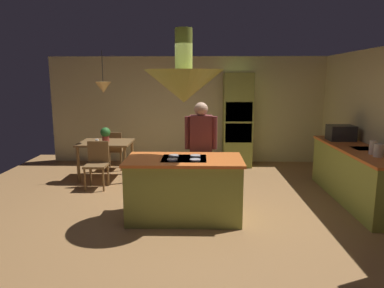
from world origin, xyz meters
name	(u,v)px	position (x,y,z in m)	size (l,w,h in m)	color
ground	(185,212)	(0.00, 0.00, 0.00)	(8.16, 8.16, 0.00)	#9E7042
wall_back	(191,110)	(0.00, 3.45, 1.27)	(6.80, 0.10, 2.55)	beige
kitchen_island	(184,188)	(0.00, -0.20, 0.45)	(1.68, 0.89, 0.92)	#939E42
counter_run_right	(357,174)	(2.84, 0.60, 0.46)	(0.73, 2.60, 0.90)	#939E42
oven_tower	(237,120)	(1.10, 3.04, 1.08)	(0.66, 0.62, 2.16)	#939E42
dining_table	(106,147)	(-1.70, 1.90, 0.65)	(1.05, 0.86, 0.76)	brown
person_at_island	(201,146)	(0.24, 0.52, 0.95)	(0.53, 0.22, 1.66)	tan
range_hood	(184,84)	(0.00, -0.20, 1.95)	(1.10, 1.10, 1.00)	#939E42
pendant_light_over_table	(103,87)	(-1.70, 1.90, 1.86)	(0.32, 0.32, 0.82)	#E0B266
chair_facing_island	(97,161)	(-1.70, 1.25, 0.50)	(0.40, 0.40, 0.87)	brown
chair_by_back_wall	(114,148)	(-1.70, 2.55, 0.50)	(0.40, 0.40, 0.87)	brown
potted_plant_on_table	(105,134)	(-1.69, 1.88, 0.93)	(0.20, 0.20, 0.30)	#99382D
cup_on_table	(97,141)	(-1.82, 1.69, 0.81)	(0.07, 0.07, 0.09)	white
canister_flour	(379,150)	(2.84, -0.04, 1.00)	(0.14, 0.14, 0.19)	silver
canister_sugar	(373,147)	(2.84, 0.14, 1.01)	(0.10, 0.10, 0.21)	silver
microwave_on_counter	(341,133)	(2.84, 1.37, 1.04)	(0.46, 0.36, 0.28)	#232326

